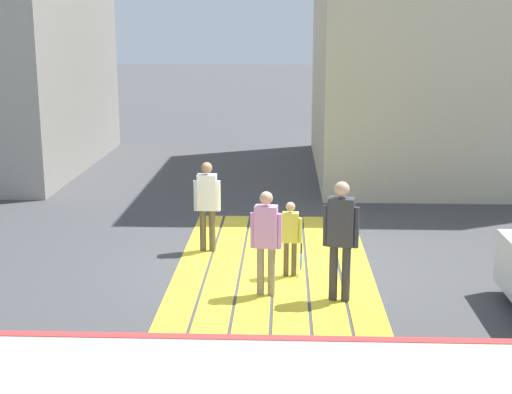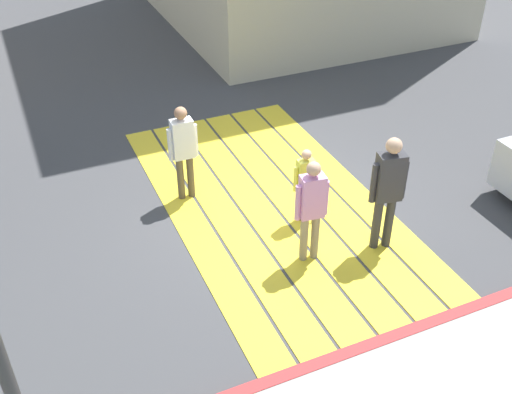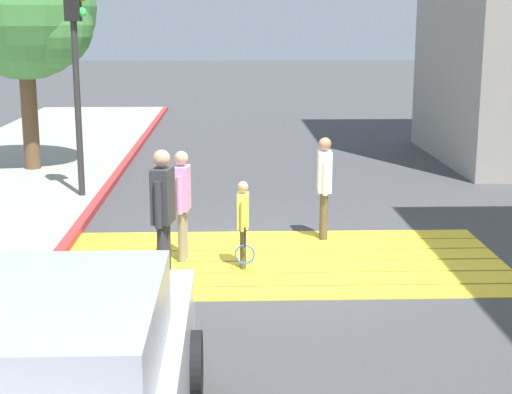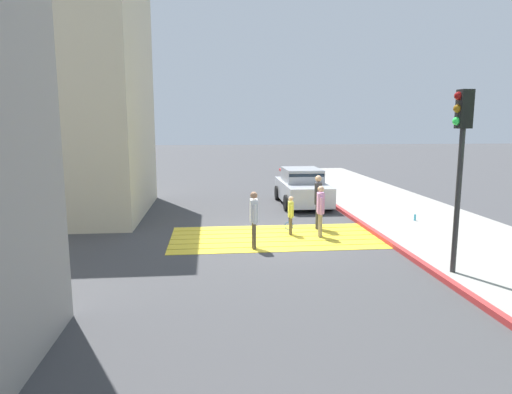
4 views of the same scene
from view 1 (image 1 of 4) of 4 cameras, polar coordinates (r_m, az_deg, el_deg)
ground_plane at (r=12.68m, az=1.36°, el=-5.25°), size 120.00×120.00×0.00m
crosswalk_stripes at (r=12.68m, az=1.36°, el=-5.23°), size 6.40×3.25×0.01m
curb_painted at (r=9.63m, az=1.06°, el=-11.06°), size 0.16×40.00×0.13m
building_far_south at (r=20.99m, az=14.76°, el=14.08°), size 8.00×7.04×8.93m
pedestrian_adult_lead at (r=13.21m, az=-3.77°, el=-0.23°), size 0.22×0.48×1.63m
pedestrian_adult_trailing at (r=11.05m, az=0.78°, el=-2.99°), size 0.24×0.47×1.61m
pedestrian_adult_side at (r=10.87m, az=6.52°, el=-2.71°), size 0.30×0.52×1.81m
pedestrian_child_with_racket at (r=11.94m, az=2.69°, el=-2.95°), size 0.28×0.39×1.25m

